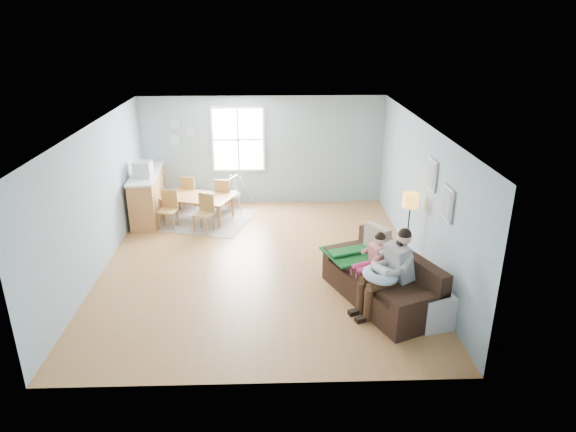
{
  "coord_description": "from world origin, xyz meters",
  "views": [
    {
      "loc": [
        0.22,
        -8.97,
        4.52
      ],
      "look_at": [
        0.51,
        -0.05,
        1.0
      ],
      "focal_mm": 32.0,
      "sensor_mm": 36.0,
      "label": 1
    }
  ],
  "objects_px": {
    "toddler": "(374,254)",
    "dining_table": "(198,208)",
    "baby_swing": "(234,194)",
    "monitor": "(143,169)",
    "storage_cube": "(434,310)",
    "counter": "(148,195)",
    "father": "(390,269)",
    "chair_sw": "(169,207)",
    "chair_se": "(205,211)",
    "floor_lamp": "(410,207)",
    "chair_nw": "(190,191)",
    "sofa": "(383,283)",
    "chair_ne": "(224,194)"
  },
  "relations": [
    {
      "from": "counter",
      "to": "toddler",
      "type": "bearing_deg",
      "value": -39.42
    },
    {
      "from": "sofa",
      "to": "monitor",
      "type": "distance_m",
      "value": 6.0
    },
    {
      "from": "counter",
      "to": "monitor",
      "type": "distance_m",
      "value": 0.83
    },
    {
      "from": "sofa",
      "to": "toddler",
      "type": "distance_m",
      "value": 0.51
    },
    {
      "from": "chair_sw",
      "to": "baby_swing",
      "type": "distance_m",
      "value": 1.83
    },
    {
      "from": "chair_sw",
      "to": "dining_table",
      "type": "bearing_deg",
      "value": 37.67
    },
    {
      "from": "counter",
      "to": "baby_swing",
      "type": "height_order",
      "value": "counter"
    },
    {
      "from": "father",
      "to": "dining_table",
      "type": "bearing_deg",
      "value": 130.87
    },
    {
      "from": "sofa",
      "to": "toddler",
      "type": "relative_size",
      "value": 2.62
    },
    {
      "from": "sofa",
      "to": "counter",
      "type": "xyz_separation_m",
      "value": [
        -4.77,
        3.95,
        0.25
      ]
    },
    {
      "from": "toddler",
      "to": "storage_cube",
      "type": "distance_m",
      "value": 1.34
    },
    {
      "from": "dining_table",
      "to": "toddler",
      "type": "bearing_deg",
      "value": -26.24
    },
    {
      "from": "chair_sw",
      "to": "chair_se",
      "type": "distance_m",
      "value": 0.87
    },
    {
      "from": "toddler",
      "to": "dining_table",
      "type": "bearing_deg",
      "value": 133.4
    },
    {
      "from": "chair_sw",
      "to": "monitor",
      "type": "xyz_separation_m",
      "value": [
        -0.55,
        0.22,
        0.82
      ]
    },
    {
      "from": "chair_se",
      "to": "baby_swing",
      "type": "distance_m",
      "value": 1.54
    },
    {
      "from": "dining_table",
      "to": "counter",
      "type": "distance_m",
      "value": 1.21
    },
    {
      "from": "chair_ne",
      "to": "monitor",
      "type": "distance_m",
      "value": 2.01
    },
    {
      "from": "toddler",
      "to": "chair_se",
      "type": "distance_m",
      "value": 4.35
    },
    {
      "from": "toddler",
      "to": "floor_lamp",
      "type": "bearing_deg",
      "value": 51.34
    },
    {
      "from": "toddler",
      "to": "monitor",
      "type": "xyz_separation_m",
      "value": [
        -4.56,
        3.41,
        0.52
      ]
    },
    {
      "from": "sofa",
      "to": "chair_sw",
      "type": "distance_m",
      "value": 5.36
    },
    {
      "from": "chair_nw",
      "to": "floor_lamp",
      "type": "bearing_deg",
      "value": -35.74
    },
    {
      "from": "dining_table",
      "to": "baby_swing",
      "type": "height_order",
      "value": "baby_swing"
    },
    {
      "from": "sofa",
      "to": "father",
      "type": "relative_size",
      "value": 1.71
    },
    {
      "from": "floor_lamp",
      "to": "chair_se",
      "type": "relative_size",
      "value": 1.76
    },
    {
      "from": "father",
      "to": "toddler",
      "type": "relative_size",
      "value": 1.53
    },
    {
      "from": "chair_se",
      "to": "chair_ne",
      "type": "bearing_deg",
      "value": 74.13
    },
    {
      "from": "sofa",
      "to": "counter",
      "type": "relative_size",
      "value": 1.2
    },
    {
      "from": "toddler",
      "to": "chair_ne",
      "type": "bearing_deg",
      "value": 125.02
    },
    {
      "from": "sofa",
      "to": "baby_swing",
      "type": "distance_m",
      "value": 5.34
    },
    {
      "from": "storage_cube",
      "to": "monitor",
      "type": "height_order",
      "value": "monitor"
    },
    {
      "from": "monitor",
      "to": "baby_swing",
      "type": "bearing_deg",
      "value": 26.97
    },
    {
      "from": "chair_ne",
      "to": "floor_lamp",
      "type": "bearing_deg",
      "value": -39.25
    },
    {
      "from": "chair_sw",
      "to": "counter",
      "type": "relative_size",
      "value": 0.42
    },
    {
      "from": "floor_lamp",
      "to": "baby_swing",
      "type": "height_order",
      "value": "floor_lamp"
    },
    {
      "from": "sofa",
      "to": "counter",
      "type": "bearing_deg",
      "value": 140.35
    },
    {
      "from": "floor_lamp",
      "to": "monitor",
      "type": "distance_m",
      "value": 5.9
    },
    {
      "from": "floor_lamp",
      "to": "chair_sw",
      "type": "distance_m",
      "value": 5.36
    },
    {
      "from": "toddler",
      "to": "monitor",
      "type": "height_order",
      "value": "monitor"
    },
    {
      "from": "storage_cube",
      "to": "counter",
      "type": "distance_m",
      "value": 7.19
    },
    {
      "from": "chair_nw",
      "to": "counter",
      "type": "bearing_deg",
      "value": -149.53
    },
    {
      "from": "chair_nw",
      "to": "monitor",
      "type": "relative_size",
      "value": 2.23
    },
    {
      "from": "floor_lamp",
      "to": "counter",
      "type": "bearing_deg",
      "value": 153.39
    },
    {
      "from": "storage_cube",
      "to": "chair_se",
      "type": "distance_m",
      "value": 5.57
    },
    {
      "from": "toddler",
      "to": "counter",
      "type": "relative_size",
      "value": 0.46
    },
    {
      "from": "floor_lamp",
      "to": "storage_cube",
      "type": "relative_size",
      "value": 2.53
    },
    {
      "from": "sofa",
      "to": "chair_nw",
      "type": "distance_m",
      "value": 5.92
    },
    {
      "from": "father",
      "to": "floor_lamp",
      "type": "height_order",
      "value": "floor_lamp"
    },
    {
      "from": "chair_sw",
      "to": "toddler",
      "type": "bearing_deg",
      "value": -38.44
    }
  ]
}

